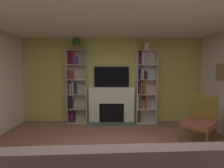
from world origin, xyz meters
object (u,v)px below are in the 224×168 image
(fireplace, at_px, (112,104))
(tv, at_px, (112,77))
(armchair, at_px, (200,119))
(bookshelf_right, at_px, (144,87))
(vase_with_flowers, at_px, (147,46))
(bookshelf_left, at_px, (76,86))
(potted_plant, at_px, (77,43))

(fireplace, distance_m, tv, 0.84)
(armchair, bearing_deg, bookshelf_right, 123.11)
(fireplace, relative_size, tv, 1.40)
(bookshelf_right, height_order, vase_with_flowers, vase_with_flowers)
(tv, relative_size, vase_with_flowers, 3.01)
(fireplace, height_order, bookshelf_left, bookshelf_left)
(bookshelf_left, distance_m, armchair, 3.47)
(fireplace, xyz_separation_m, tv, (0.00, 0.07, 0.84))
(bookshelf_right, relative_size, potted_plant, 6.27)
(fireplace, xyz_separation_m, bookshelf_right, (0.98, -0.02, 0.53))
(bookshelf_right, bearing_deg, armchair, -56.89)
(potted_plant, bearing_deg, bookshelf_right, 0.88)
(bookshelf_right, distance_m, armchair, 1.87)
(potted_plant, bearing_deg, tv, 6.52)
(bookshelf_left, bearing_deg, armchair, -26.09)
(tv, distance_m, armchair, 2.66)
(bookshelf_right, relative_size, armchair, 2.09)
(bookshelf_left, relative_size, vase_with_flowers, 6.29)
(bookshelf_left, relative_size, bookshelf_right, 1.00)
(bookshelf_left, relative_size, potted_plant, 6.27)
(bookshelf_left, relative_size, armchair, 2.09)
(vase_with_flowers, bearing_deg, fireplace, 177.42)
(fireplace, xyz_separation_m, bookshelf_left, (-1.12, -0.00, 0.57))
(vase_with_flowers, bearing_deg, armchair, -58.30)
(armchair, bearing_deg, potted_plant, 154.09)
(armchair, bearing_deg, bookshelf_left, 153.91)
(vase_with_flowers, xyz_separation_m, armchair, (0.90, -1.46, -1.80))
(bookshelf_right, bearing_deg, bookshelf_left, 179.64)
(potted_plant, bearing_deg, bookshelf_left, 146.54)
(tv, bearing_deg, potted_plant, -173.48)
(tv, xyz_separation_m, bookshelf_right, (0.98, -0.09, -0.31))
(bookshelf_left, height_order, potted_plant, potted_plant)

